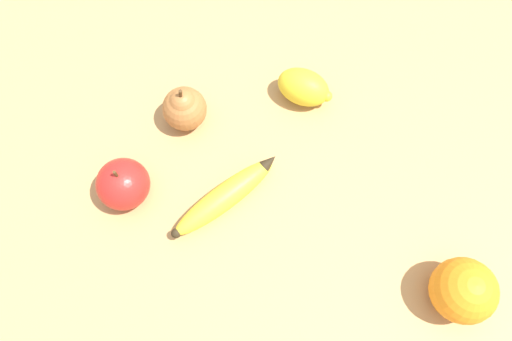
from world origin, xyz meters
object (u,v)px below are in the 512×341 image
apple (123,184)px  lemon (304,87)px  banana (226,196)px  pear (184,108)px  orange (463,290)px

apple → lemon: 0.30m
banana → pear: (0.14, -0.03, 0.02)m
orange → pear: bearing=17.6°
banana → apple: apple is taller
pear → lemon: 0.18m
orange → lemon: size_ratio=0.87×
orange → apple: size_ratio=1.05×
pear → lemon: pear is taller
apple → orange: bearing=-144.8°
banana → pear: 0.14m
orange → lemon: orange is taller
apple → lemon: apple is taller
banana → apple: bearing=136.4°
orange → lemon: 0.35m
banana → lemon: (0.07, -0.19, 0.01)m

